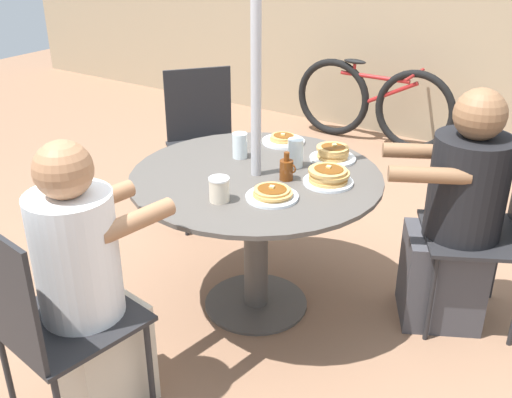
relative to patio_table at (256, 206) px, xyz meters
name	(u,v)px	position (x,y,z in m)	size (l,w,h in m)	color
ground_plane	(256,304)	(0.00, 0.00, -0.56)	(12.00, 12.00, 0.00)	#8C664C
back_fence	(450,39)	(0.00, 2.87, 0.32)	(10.00, 0.06, 1.77)	tan
patio_table	(256,206)	(0.00, 0.00, 0.00)	(1.17, 1.17, 0.73)	#4C4742
umbrella_pole	(256,82)	(0.00, 0.00, 0.60)	(0.05, 0.05, 2.32)	#ADADB2
patio_chair_north	(497,222)	(0.99, 0.51, -0.02)	(0.61, 0.61, 0.94)	#232326
diner_north	(456,221)	(0.82, 0.43, -0.03)	(0.61, 0.53, 1.16)	#3D3D42
patio_chair_east	(204,135)	(-0.86, 0.70, -0.02)	(0.64, 0.64, 0.94)	#232326
patio_chair_south	(45,316)	(-0.17, -1.10, -0.02)	(0.52, 0.52, 0.94)	#232326
diner_south	(88,295)	(-0.14, -0.92, -0.02)	(0.37, 0.52, 1.15)	beige
pancake_plate_a	(272,194)	(0.20, -0.17, 0.18)	(0.22, 0.22, 0.05)	white
pancake_plate_b	(328,177)	(0.32, 0.09, 0.20)	(0.22, 0.22, 0.08)	white
pancake_plate_c	(283,140)	(-0.11, 0.43, 0.18)	(0.22, 0.22, 0.05)	white
pancake_plate_d	(333,154)	(0.21, 0.36, 0.19)	(0.22, 0.22, 0.08)	white
syrup_bottle	(287,169)	(0.15, 0.03, 0.22)	(0.08, 0.06, 0.13)	#602D0F
coffee_cup	(219,189)	(0.03, -0.32, 0.22)	(0.09, 0.09, 0.10)	beige
drinking_glass_a	(240,146)	(-0.18, 0.13, 0.23)	(0.07, 0.07, 0.12)	silver
drinking_glass_b	(296,153)	(0.10, 0.18, 0.23)	(0.07, 0.07, 0.14)	silver
bicycle	(372,103)	(-0.49, 2.55, -0.21)	(1.42, 0.44, 0.70)	black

